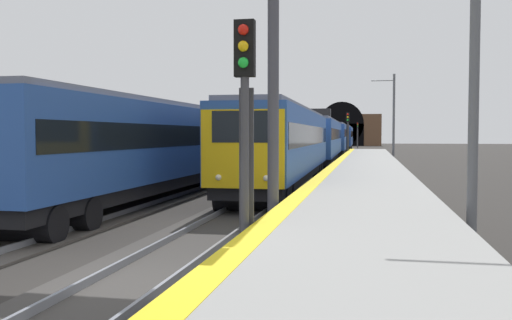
{
  "coord_description": "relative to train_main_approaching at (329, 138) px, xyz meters",
  "views": [
    {
      "loc": [
        -9.08,
        -4.15,
        2.74
      ],
      "look_at": [
        14.58,
        0.65,
        1.62
      ],
      "focal_mm": 39.25,
      "sensor_mm": 36.0,
      "label": 1
    }
  ],
  "objects": [
    {
      "name": "tunnel_portal",
      "position": [
        76.45,
        2.31,
        1.48
      ],
      "size": [
        2.63,
        18.54,
        10.45
      ],
      "color": "brown",
      "rests_on": "ground_plane"
    },
    {
      "name": "train_main_approaching",
      "position": [
        0.0,
        0.0,
        0.0
      ],
      "size": [
        83.37,
        3.17,
        4.94
      ],
      "rotation": [
        0.0,
        0.0,
        3.16
      ],
      "color": "#264C99",
      "rests_on": "ground_plane"
    },
    {
      "name": "catenary_mast_near",
      "position": [
        -5.53,
        -6.33,
        1.97
      ],
      "size": [
        0.22,
        2.2,
        8.32
      ],
      "color": "#595B60",
      "rests_on": "ground_plane"
    },
    {
      "name": "catenary_mast_far",
      "position": [
        -46.22,
        -6.32,
        1.63
      ],
      "size": [
        0.22,
        2.3,
        7.64
      ],
      "color": "#595B60",
      "rests_on": "ground_plane"
    },
    {
      "name": "track_main_line",
      "position": [
        -49.99,
        0.0,
        -2.27
      ],
      "size": [
        160.0,
        3.09,
        0.21
      ],
      "color": "#383533",
      "rests_on": "ground_plane"
    },
    {
      "name": "railway_signal_mid",
      "position": [
        1.88,
        -1.86,
        0.77
      ],
      "size": [
        0.39,
        0.38,
        5.08
      ],
      "rotation": [
        0.0,
        0.0,
        3.14
      ],
      "color": "#38383D",
      "rests_on": "ground_plane"
    },
    {
      "name": "railway_signal_far",
      "position": [
        53.22,
        -1.86,
        0.77
      ],
      "size": [
        0.39,
        0.38,
        5.08
      ],
      "rotation": [
        0.0,
        0.0,
        3.14
      ],
      "color": "#38383D",
      "rests_on": "ground_plane"
    },
    {
      "name": "platform_right",
      "position": [
        -49.99,
        -3.99,
        -1.78
      ],
      "size": [
        112.0,
        3.95,
        1.05
      ],
      "primitive_type": "cube",
      "color": "gray",
      "rests_on": "ground_plane"
    },
    {
      "name": "platform_right_edge_strip",
      "position": [
        -49.99,
        -2.26,
        -1.25
      ],
      "size": [
        112.0,
        0.5,
        0.01
      ],
      "primitive_type": "cube",
      "color": "yellow",
      "rests_on": "platform_right"
    },
    {
      "name": "train_adjacent_platform",
      "position": [
        -17.85,
        4.62,
        0.0
      ],
      "size": [
        60.09,
        3.08,
        4.06
      ],
      "rotation": [
        0.0,
        0.0,
        -0.01
      ],
      "color": "#264C99",
      "rests_on": "ground_plane"
    },
    {
      "name": "overhead_signal_gantry",
      "position": [
        -45.43,
        2.31,
        3.21
      ],
      "size": [
        0.7,
        8.53,
        7.35
      ],
      "color": "#3F3F47",
      "rests_on": "ground_plane"
    },
    {
      "name": "railway_signal_near",
      "position": [
        -48.85,
        -1.86,
        0.65
      ],
      "size": [
        0.39,
        0.38,
        4.85
      ],
      "rotation": [
        0.0,
        0.0,
        3.14
      ],
      "color": "#38383D",
      "rests_on": "ground_plane"
    },
    {
      "name": "ground_plane",
      "position": [
        -49.99,
        0.0,
        -2.31
      ],
      "size": [
        320.0,
        320.0,
        0.0
      ],
      "primitive_type": "plane",
      "color": "#282623"
    }
  ]
}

